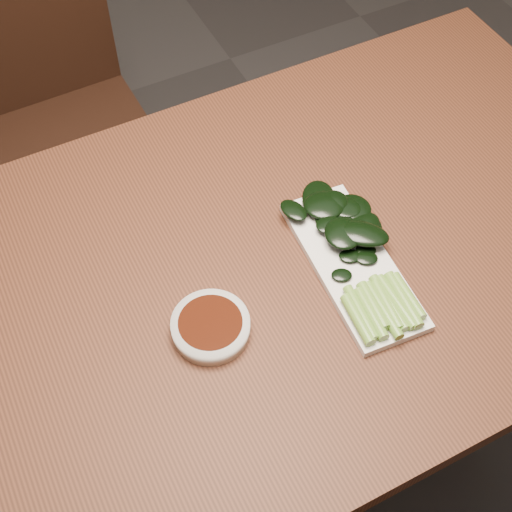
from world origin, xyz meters
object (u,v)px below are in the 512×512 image
(chair_far, at_px, (50,119))
(table, at_px, (265,286))
(serving_plate, at_px, (352,264))
(gai_lan, at_px, (354,246))
(sauce_bowl, at_px, (211,327))

(chair_far, bearing_deg, table, -78.05)
(chair_far, relative_size, serving_plate, 2.85)
(table, xyz_separation_m, serving_plate, (0.12, -0.07, 0.08))
(table, distance_m, gai_lan, 0.17)
(chair_far, xyz_separation_m, sauce_bowl, (0.05, -0.85, 0.28))
(chair_far, distance_m, serving_plate, 0.94)
(table, relative_size, gai_lan, 4.22)
(gai_lan, bearing_deg, sauce_bowl, -174.66)
(sauce_bowl, xyz_separation_m, gai_lan, (0.26, 0.02, 0.01))
(sauce_bowl, distance_m, serving_plate, 0.25)
(sauce_bowl, height_order, gai_lan, gai_lan)
(sauce_bowl, bearing_deg, serving_plate, 1.35)
(table, bearing_deg, serving_plate, -31.52)
(chair_far, xyz_separation_m, gai_lan, (0.31, -0.83, 0.29))
(table, distance_m, chair_far, 0.82)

